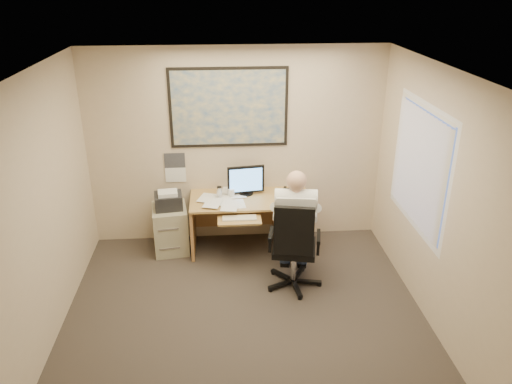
{
  "coord_description": "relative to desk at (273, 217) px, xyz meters",
  "views": [
    {
      "loc": [
        -0.24,
        -4.2,
        3.51
      ],
      "look_at": [
        0.2,
        1.3,
        1.09
      ],
      "focal_mm": 35.0,
      "sensor_mm": 36.0,
      "label": 1
    }
  ],
  "objects": [
    {
      "name": "room_shell",
      "position": [
        -0.48,
        -1.9,
        0.91
      ],
      "size": [
        4.0,
        4.5,
        2.7
      ],
      "color": "#362F29",
      "rests_on": "ground"
    },
    {
      "name": "office_chair",
      "position": [
        0.15,
        -1.02,
        -0.11
      ],
      "size": [
        0.82,
        0.82,
        1.16
      ],
      "rotation": [
        0.0,
        0.0,
        -0.2
      ],
      "color": "black",
      "rests_on": "ground"
    },
    {
      "name": "wall_calendar",
      "position": [
        -1.32,
        0.34,
        0.64
      ],
      "size": [
        0.28,
        0.01,
        0.42
      ],
      "primitive_type": "cube",
      "color": "white",
      "rests_on": "room_shell"
    },
    {
      "name": "person",
      "position": [
        0.14,
        -0.93,
        0.29
      ],
      "size": [
        0.74,
        0.97,
        1.48
      ],
      "primitive_type": null,
      "rotation": [
        0.0,
        0.0,
        -0.15
      ],
      "color": "white",
      "rests_on": "office_chair"
    },
    {
      "name": "world_map",
      "position": [
        -0.57,
        0.33,
        1.46
      ],
      "size": [
        1.56,
        0.03,
        1.06
      ],
      "primitive_type": "cube",
      "color": "#1E4C93",
      "rests_on": "room_shell"
    },
    {
      "name": "desk",
      "position": [
        0.0,
        0.0,
        0.0
      ],
      "size": [
        1.6,
        0.97,
        1.15
      ],
      "color": "tan",
      "rests_on": "ground"
    },
    {
      "name": "window_blinds",
      "position": [
        1.49,
        -1.1,
        1.11
      ],
      "size": [
        0.06,
        1.4,
        1.3
      ],
      "primitive_type": null,
      "color": "beige",
      "rests_on": "room_shell"
    },
    {
      "name": "filing_cabinet",
      "position": [
        -1.41,
        0.01,
        -0.07
      ],
      "size": [
        0.52,
        0.6,
        0.88
      ],
      "rotation": [
        0.0,
        0.0,
        0.13
      ],
      "color": "#AAA689",
      "rests_on": "ground"
    }
  ]
}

